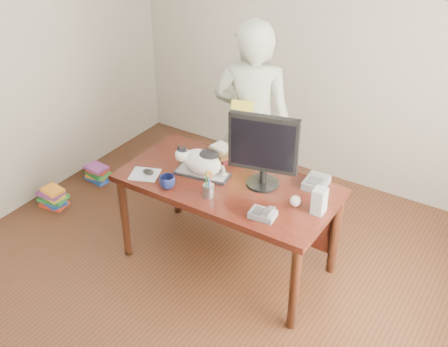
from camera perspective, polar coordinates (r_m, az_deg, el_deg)
room at (r=3.36m, az=-5.06°, el=3.09°), size 4.50×4.50×4.50m
desk at (r=4.23m, az=0.94°, el=-2.08°), size 1.60×0.80×0.75m
keyboard at (r=4.17m, az=-2.23°, el=-0.02°), size 0.43×0.23×0.02m
cat at (r=4.12m, az=-2.44°, el=1.28°), size 0.40×0.25×0.23m
monitor at (r=3.90m, az=4.02°, el=2.63°), size 0.49×0.29×0.56m
pen_cup at (r=3.91m, az=-1.56°, el=-1.61°), size 0.10×0.10×0.21m
mousepad at (r=4.22m, az=-8.06°, el=-0.09°), size 0.26×0.25×0.00m
mouse at (r=4.21m, az=-7.69°, el=0.18°), size 0.11×0.09×0.04m
coffee_mug at (r=4.03m, az=-5.79°, el=-0.87°), size 0.15×0.15×0.09m
phone at (r=3.73m, az=4.01°, el=-4.11°), size 0.18×0.16×0.08m
speaker at (r=3.78m, az=9.65°, el=-2.78°), size 0.08×0.09×0.18m
baseball at (r=3.85m, az=7.28°, el=-2.79°), size 0.08×0.08×0.08m
book_stack at (r=4.38m, az=-0.13°, el=2.14°), size 0.28×0.25×0.09m
calculator at (r=4.09m, az=9.35°, el=-0.90°), size 0.17×0.22×0.06m
person at (r=4.58m, az=2.87°, el=4.85°), size 0.76×0.62×1.78m
held_book at (r=4.37m, az=1.80°, el=5.89°), size 0.19×0.15×0.23m
book_pile_a at (r=5.33m, az=-16.98°, el=-2.35°), size 0.27×0.22×0.18m
book_pile_b at (r=5.62m, az=-12.69°, el=0.04°), size 0.26×0.20×0.15m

